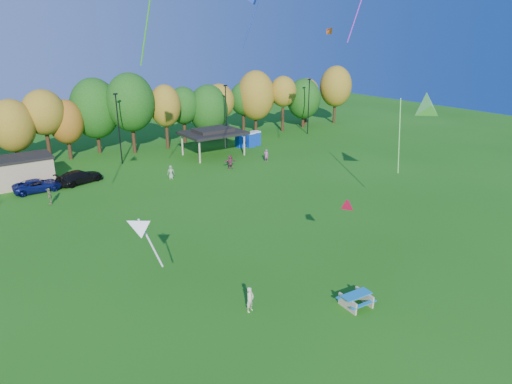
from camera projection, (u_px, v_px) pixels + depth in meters
ground at (321, 317)px, 27.59m from camera, size 160.00×160.00×0.00m
tree_line at (81, 115)px, 60.16m from camera, size 93.57×10.55×11.15m
lamp_posts at (119, 127)px, 57.88m from camera, size 64.50×0.25×9.09m
utility_building at (22, 171)px, 50.92m from camera, size 6.30×4.30×3.25m
pavilion at (213, 132)px, 62.64m from camera, size 8.20×6.20×3.77m
porta_potties at (249, 139)px, 68.16m from camera, size 3.75×1.84×2.18m
picnic_table at (356, 299)px, 28.57m from camera, size 2.07×1.76×0.85m
kite_flyer at (250, 299)px, 27.92m from camera, size 0.70×0.58×1.65m
car_c at (38, 185)px, 49.03m from camera, size 4.95×2.30×1.37m
car_d at (79, 177)px, 51.67m from camera, size 5.64×3.51×1.53m
far_person_0 at (49, 196)px, 45.34m from camera, size 0.42×0.99×1.69m
far_person_1 at (171, 172)px, 53.21m from camera, size 0.94×0.81×1.63m
far_person_2 at (230, 162)px, 57.05m from camera, size 1.70×0.73×1.78m
far_person_5 at (266, 155)px, 60.40m from camera, size 0.70×0.69×1.63m
kite_1 at (427, 102)px, 40.76m from camera, size 4.19×4.49×8.03m
kite_3 at (136, 226)px, 22.40m from camera, size 2.24×1.57×3.51m
kite_11 at (347, 203)px, 31.42m from camera, size 1.72×1.60×1.37m
kite_12 at (330, 30)px, 52.99m from camera, size 1.00×1.33×1.34m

